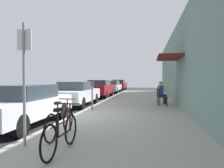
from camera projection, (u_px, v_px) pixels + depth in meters
The scene contains 15 objects.
ground_plane at pixel (73, 117), 8.73m from camera, with size 60.00×60.00×0.00m, color #2D2D30.
sidewalk_slab at pixel (133, 110), 10.32m from camera, with size 4.50×32.00×0.12m, color #9E9B93.
building_facade at pixel (186, 62), 9.87m from camera, with size 1.40×32.00×4.60m.
parked_car_0 at pixel (22, 104), 7.16m from camera, with size 1.80×4.40×1.35m.
parked_car_1 at pixel (76, 93), 12.36m from camera, with size 1.80×4.40×1.38m.
parked_car_2 at pixel (99, 88), 18.14m from camera, with size 1.80×4.40×1.44m.
parked_car_3 at pixel (111, 86), 23.90m from camera, with size 1.80×4.40×1.34m.
parked_car_4 at pixel (119, 85), 29.97m from camera, with size 1.80×4.40×1.41m.
parking_meter at pixel (92, 93), 9.91m from camera, with size 0.12×0.10×1.32m.
street_sign at pixel (24, 74), 4.60m from camera, with size 0.32×0.06×2.60m.
bicycle_0 at pixel (61, 134), 4.24m from camera, with size 0.46×1.71×0.90m.
bicycle_1 at pixel (60, 122), 5.36m from camera, with size 0.46×1.71×0.90m.
cafe_chair_0 at pixel (161, 96), 11.53m from camera, with size 0.50×0.50×0.87m.
cafe_chair_1 at pixel (160, 95), 12.34m from camera, with size 0.56×0.56×0.87m.
seated_patron_1 at pixel (161, 92), 12.35m from camera, with size 0.51×0.46×1.29m.
Camera 1 is at (2.99, -8.31, 1.55)m, focal length 35.11 mm.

